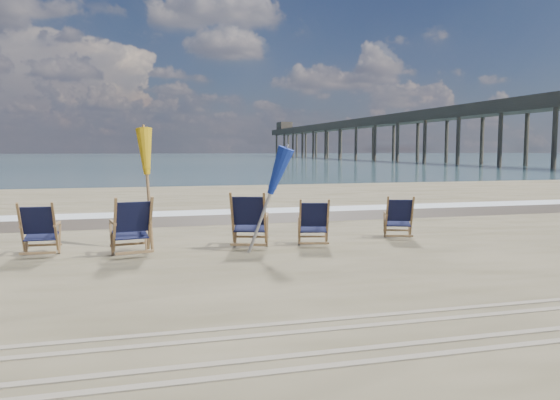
% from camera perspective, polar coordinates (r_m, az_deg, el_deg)
% --- Properties ---
extents(ocean, '(400.00, 400.00, 0.00)m').
position_cam_1_polar(ocean, '(135.67, -14.06, 4.37)').
color(ocean, '#3B5963').
rests_on(ocean, ground).
extents(surf_foam, '(200.00, 1.40, 0.01)m').
position_cam_1_polar(surf_foam, '(16.26, -5.63, -1.23)').
color(surf_foam, silver).
rests_on(surf_foam, ground).
extents(wet_sand_strip, '(200.00, 2.60, 0.00)m').
position_cam_1_polar(wet_sand_strip, '(14.79, -4.66, -1.87)').
color(wet_sand_strip, '#42362A').
rests_on(wet_sand_strip, ground).
extents(tire_tracks, '(80.00, 1.30, 0.01)m').
position_cam_1_polar(tire_tracks, '(5.81, 13.34, -13.29)').
color(tire_tracks, gray).
rests_on(tire_tracks, ground).
extents(beach_chair_0, '(0.65, 0.72, 0.97)m').
position_cam_1_polar(beach_chair_0, '(10.13, -22.44, -2.82)').
color(beach_chair_0, black).
rests_on(beach_chair_0, ground).
extents(beach_chair_1, '(0.80, 0.87, 1.06)m').
position_cam_1_polar(beach_chair_1, '(9.70, -13.41, -2.64)').
color(beach_chair_1, black).
rests_on(beach_chair_1, ground).
extents(beach_chair_2, '(0.91, 0.96, 1.08)m').
position_cam_1_polar(beach_chair_2, '(10.05, -1.57, -2.15)').
color(beach_chair_2, black).
rests_on(beach_chair_2, ground).
extents(beach_chair_3, '(0.75, 0.80, 0.94)m').
position_cam_1_polar(beach_chair_3, '(10.34, 5.01, -2.37)').
color(beach_chair_3, black).
rests_on(beach_chair_3, ground).
extents(beach_chair_4, '(0.77, 0.81, 0.91)m').
position_cam_1_polar(beach_chair_4, '(11.47, 13.62, -1.80)').
color(beach_chair_4, black).
rests_on(beach_chair_4, ground).
extents(umbrella_yellow, '(0.30, 0.30, 2.23)m').
position_cam_1_polar(umbrella_yellow, '(10.23, -13.66, 4.37)').
color(umbrella_yellow, olive).
rests_on(umbrella_yellow, ground).
extents(umbrella_blue, '(0.30, 0.30, 1.97)m').
position_cam_1_polar(umbrella_blue, '(9.60, -1.51, 2.97)').
color(umbrella_blue, '#A5A5AD').
rests_on(umbrella_blue, ground).
extents(fishing_pier, '(4.40, 140.00, 9.30)m').
position_cam_1_polar(fishing_pier, '(91.24, 11.42, 6.97)').
color(fishing_pier, '#4C4237').
rests_on(fishing_pier, ground).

